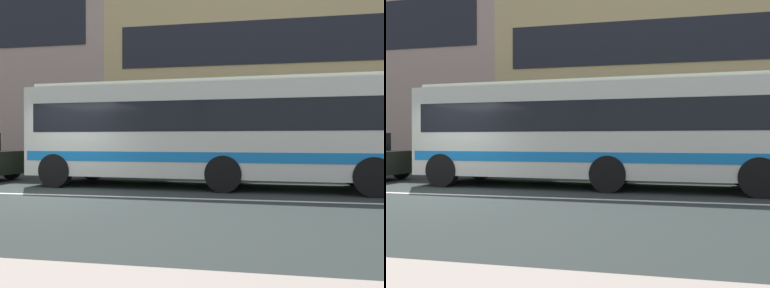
{
  "view_description": "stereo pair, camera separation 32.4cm",
  "coord_description": "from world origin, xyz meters",
  "views": [
    {
      "loc": [
        5.45,
        -9.15,
        1.42
      ],
      "look_at": [
        3.3,
        2.61,
        1.29
      ],
      "focal_mm": 36.2,
      "sensor_mm": 36.0,
      "label": 1
    },
    {
      "loc": [
        5.76,
        -9.09,
        1.42
      ],
      "look_at": [
        3.3,
        2.61,
        1.29
      ],
      "focal_mm": 36.2,
      "sensor_mm": 36.0,
      "label": 2
    }
  ],
  "objects": [
    {
      "name": "ground_plane",
      "position": [
        0.0,
        0.0,
        0.0
      ],
      "size": [
        160.0,
        160.0,
        0.0
      ],
      "primitive_type": "plane",
      "color": "#29312F"
    },
    {
      "name": "lane_centre_line",
      "position": [
        0.0,
        0.0,
        0.0
      ],
      "size": [
        60.0,
        0.16,
        0.01
      ],
      "primitive_type": "cube",
      "color": "silver",
      "rests_on": "ground_plane"
    },
    {
      "name": "hedge_row_far",
      "position": [
        3.52,
        6.23,
        0.55
      ],
      "size": [
        15.35,
        1.1,
        1.1
      ],
      "primitive_type": "cube",
      "color": "#1A4D14",
      "rests_on": "ground_plane"
    },
    {
      "name": "apartment_block_right",
      "position": [
        9.98,
        15.13,
        5.25
      ],
      "size": [
        25.15,
        11.02,
        10.5
      ],
      "color": "tan",
      "rests_on": "ground_plane"
    },
    {
      "name": "transit_bus",
      "position": [
        3.81,
        2.45,
        1.73
      ],
      "size": [
        10.92,
        3.1,
        3.13
      ],
      "color": "beige",
      "rests_on": "ground_plane"
    }
  ]
}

